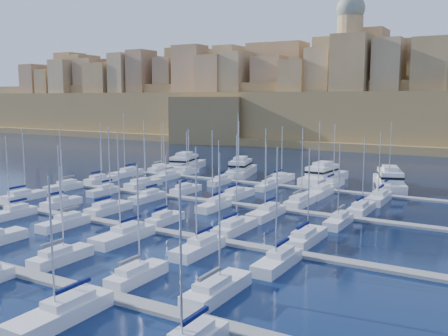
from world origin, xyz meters
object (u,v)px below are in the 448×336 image
Objects in this scene: motor_yacht_c at (323,175)px; motor_yacht_b at (241,169)px; motor_yacht_d at (389,180)px; sailboat_4 at (137,275)px; motor_yacht_a at (185,164)px.

motor_yacht_b is at bearing -178.09° from motor_yacht_c.
motor_yacht_c is 0.95× the size of motor_yacht_d.
motor_yacht_d is (14.91, 0.24, -0.00)m from motor_yacht_c.
motor_yacht_d is at bearing 0.93° from motor_yacht_c.
motor_yacht_c is at bearing 1.91° from motor_yacht_b.
sailboat_4 reaches higher than motor_yacht_a.
sailboat_4 reaches higher than motor_yacht_d.
motor_yacht_a is 1.02× the size of motor_yacht_d.
motor_yacht_c is at bearing 92.91° from sailboat_4.
motor_yacht_c and motor_yacht_d have the same top height.
sailboat_4 is at bearing -99.02° from motor_yacht_d.
motor_yacht_b is 21.47m from motor_yacht_c.
motor_yacht_b is 0.93× the size of motor_yacht_c.
motor_yacht_c is (21.46, 0.71, -0.00)m from motor_yacht_b.
motor_yacht_a is at bearing 176.34° from motor_yacht_b.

